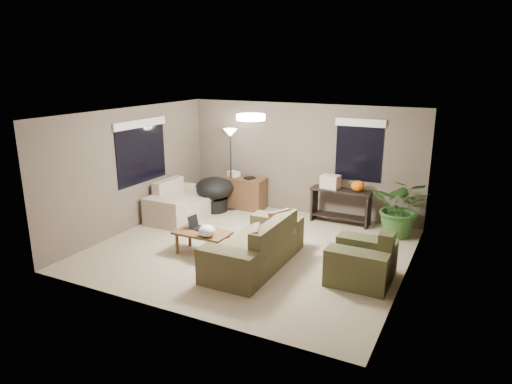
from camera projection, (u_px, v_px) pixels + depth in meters
The scene contains 20 objects.
room_shell at pixel (251, 184), 8.18m from camera, with size 5.50×5.50×5.50m.
main_sofa at pixel (257, 249), 7.75m from camera, with size 0.95×2.20×0.85m.
throw_pillows at pixel (271, 232), 7.55m from camera, with size 0.40×1.41×0.47m.
loveseat at pixel (180, 205), 10.15m from camera, with size 0.90×1.60×0.85m.
armchair at pixel (362, 263), 7.20m from camera, with size 0.95×1.00×0.85m.
coffee_table at pixel (202, 235), 8.20m from camera, with size 1.00×0.55×0.42m.
laptop at pixel (197, 226), 8.33m from camera, with size 0.40×0.30×0.24m.
plastic_bag at pixel (207, 231), 7.94m from camera, with size 0.30×0.27×0.21m, color white.
desk at pixel (243, 193), 10.85m from camera, with size 1.10×0.50×0.75m.
desk_papers at pixel (237, 175), 10.80m from camera, with size 0.73×0.32×0.12m.
console_table at pixel (341, 203), 9.80m from camera, with size 1.30×0.40×0.75m.
pumpkin at pixel (358, 186), 9.53m from camera, with size 0.29×0.29×0.24m, color orange.
cardboard_box at pixel (330, 182), 9.78m from camera, with size 0.38×0.29×0.29m, color beige.
papasan_chair at pixel (214, 192), 10.61m from camera, with size 1.03×1.03×0.80m.
floor_lamp at pixel (230, 142), 10.44m from camera, with size 0.32×0.32×1.91m.
ceiling_fixture at pixel (251, 117), 7.86m from camera, with size 0.50×0.50×0.10m, color white.
houseplant at pixel (401, 214), 9.01m from camera, with size 1.09×1.22×0.95m, color #2D5923.
cat_scratching_post at pixel (385, 261), 7.46m from camera, with size 0.32×0.32×0.50m.
window_left at pixel (141, 141), 9.47m from camera, with size 0.05×1.56×1.33m.
window_back at pixel (360, 140), 9.60m from camera, with size 1.06×0.05×1.33m.
Camera 1 is at (3.63, -7.03, 3.31)m, focal length 32.00 mm.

